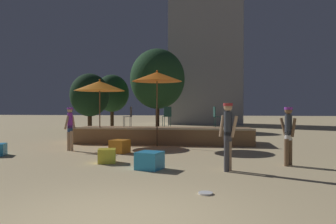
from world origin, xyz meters
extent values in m
plane|color=#D1B784|center=(0.00, 0.00, 0.00)|extent=(120.00, 120.00, 0.00)
cube|color=olive|center=(-1.01, 10.45, 0.33)|extent=(8.08, 2.40, 0.67)
cube|color=#CCB793|center=(-1.01, 9.29, 0.71)|extent=(8.08, 0.12, 0.08)
cylinder|color=brown|center=(-3.58, 9.32, 1.17)|extent=(0.05, 0.05, 2.34)
cone|color=orange|center=(-3.58, 9.32, 2.56)|extent=(2.19, 2.19, 0.43)
sphere|color=orange|center=(-3.58, 9.32, 2.81)|extent=(0.08, 0.08, 0.08)
cylinder|color=brown|center=(-1.00, 9.01, 1.35)|extent=(0.05, 0.05, 2.70)
cone|color=orange|center=(-1.00, 9.01, 2.89)|extent=(2.07, 2.07, 0.39)
sphere|color=orange|center=(-1.00, 9.01, 3.13)|extent=(0.08, 0.08, 0.08)
cube|color=yellow|center=(-1.74, 4.81, 0.20)|extent=(0.61, 0.61, 0.41)
cube|color=orange|center=(-1.97, 6.87, 0.23)|extent=(0.71, 0.71, 0.46)
cube|color=#2D9EDB|center=(-0.32, 4.03, 0.23)|extent=(0.74, 0.74, 0.46)
cylinder|color=tan|center=(-3.90, 7.15, 0.37)|extent=(0.13, 0.13, 0.74)
cylinder|color=tan|center=(-4.04, 7.22, 0.37)|extent=(0.13, 0.13, 0.74)
cylinder|color=#2D4C7F|center=(-3.97, 7.19, 0.82)|extent=(0.19, 0.19, 0.24)
cylinder|color=purple|center=(-3.97, 7.19, 1.13)|extent=(0.19, 0.19, 0.57)
cylinder|color=tan|center=(-3.90, 7.33, 1.06)|extent=(0.15, 0.19, 0.51)
cylinder|color=tan|center=(-4.04, 7.05, 1.06)|extent=(0.17, 0.23, 0.51)
sphere|color=tan|center=(-3.97, 7.19, 1.52)|extent=(0.20, 0.20, 0.20)
cylinder|color=purple|center=(-3.97, 7.19, 1.58)|extent=(0.22, 0.22, 0.07)
cylinder|color=brown|center=(3.44, 5.11, 0.38)|extent=(0.13, 0.13, 0.75)
cylinder|color=brown|center=(3.33, 5.00, 0.38)|extent=(0.13, 0.13, 0.75)
cylinder|color=white|center=(3.39, 5.05, 0.83)|extent=(0.19, 0.19, 0.24)
cylinder|color=#333842|center=(3.39, 5.05, 1.14)|extent=(0.19, 0.19, 0.58)
cylinder|color=brown|center=(3.28, 5.16, 1.07)|extent=(0.21, 0.21, 0.51)
cylinder|color=brown|center=(3.50, 4.94, 1.07)|extent=(0.17, 0.17, 0.52)
sphere|color=brown|center=(3.39, 5.05, 1.53)|extent=(0.20, 0.20, 0.20)
cylinder|color=purple|center=(3.39, 5.05, 1.59)|extent=(0.23, 0.23, 0.07)
cylinder|color=#3F3F47|center=(1.67, 3.97, 0.40)|extent=(0.13, 0.13, 0.80)
cylinder|color=tan|center=(1.74, 4.13, 0.40)|extent=(0.13, 0.13, 0.80)
cylinder|color=#3F3F47|center=(1.70, 4.05, 0.88)|extent=(0.21, 0.21, 0.24)
cylinder|color=#333842|center=(1.70, 4.05, 1.21)|extent=(0.21, 0.21, 0.61)
cylinder|color=tan|center=(1.86, 3.98, 1.14)|extent=(0.21, 0.15, 0.55)
cylinder|color=tan|center=(1.55, 4.12, 1.14)|extent=(0.17, 0.14, 0.55)
sphere|color=tan|center=(1.70, 4.05, 1.63)|extent=(0.22, 0.22, 0.22)
cylinder|color=#B22D33|center=(1.70, 4.05, 1.69)|extent=(0.24, 0.24, 0.07)
cylinder|color=#1E4C47|center=(-0.74, 10.67, 0.97)|extent=(0.02, 0.02, 0.45)
cylinder|color=#1E4C47|center=(-1.01, 10.54, 0.97)|extent=(0.02, 0.02, 0.45)
cylinder|color=#1E4C47|center=(-0.61, 10.40, 0.97)|extent=(0.02, 0.02, 0.45)
cylinder|color=#1E4C47|center=(-0.88, 10.27, 0.97)|extent=(0.02, 0.02, 0.45)
cylinder|color=#1E4C47|center=(-0.81, 10.47, 1.20)|extent=(0.40, 0.40, 0.02)
cube|color=#1E4C47|center=(-0.74, 10.31, 1.42)|extent=(0.34, 0.18, 0.45)
cylinder|color=#1E4C47|center=(1.71, 10.29, 0.97)|extent=(0.02, 0.02, 0.45)
cylinder|color=#1E4C47|center=(1.64, 10.58, 0.97)|extent=(0.02, 0.02, 0.45)
cylinder|color=#1E4C47|center=(1.41, 10.23, 0.97)|extent=(0.02, 0.02, 0.45)
cylinder|color=#1E4C47|center=(1.35, 10.52, 0.97)|extent=(0.02, 0.02, 0.45)
cylinder|color=#1E4C47|center=(1.53, 10.40, 1.20)|extent=(0.40, 0.40, 0.02)
cube|color=#1E4C47|center=(1.36, 10.37, 1.42)|extent=(0.10, 0.36, 0.45)
cylinder|color=#47474C|center=(-2.68, 10.09, 0.97)|extent=(0.02, 0.02, 0.45)
cylinder|color=#47474C|center=(-2.66, 9.79, 0.97)|extent=(0.02, 0.02, 0.45)
cylinder|color=#47474C|center=(-2.39, 10.11, 0.97)|extent=(0.02, 0.02, 0.45)
cylinder|color=#47474C|center=(-2.36, 9.81, 0.97)|extent=(0.02, 0.02, 0.45)
cylinder|color=#47474C|center=(-2.52, 9.95, 1.20)|extent=(0.40, 0.40, 0.02)
cube|color=#47474C|center=(-2.35, 9.96, 1.42)|extent=(0.06, 0.36, 0.45)
cylinder|color=white|center=(1.20, 1.76, 0.02)|extent=(0.27, 0.27, 0.03)
cylinder|color=#3D2B1C|center=(-2.79, 19.36, 0.95)|extent=(0.28, 0.28, 1.91)
ellipsoid|color=#1E4223|center=(-2.79, 19.36, 3.71)|extent=(4.01, 4.01, 4.41)
cylinder|color=#3D2B1C|center=(-6.63, 20.51, 0.77)|extent=(0.28, 0.28, 1.53)
ellipsoid|color=#19381E|center=(-6.63, 20.51, 2.73)|extent=(2.65, 2.65, 2.92)
cylinder|color=#3D2B1C|center=(-6.79, 16.29, 0.64)|extent=(0.28, 0.28, 1.28)
ellipsoid|color=black|center=(-6.79, 16.29, 2.44)|extent=(2.58, 2.58, 2.83)
cube|color=gray|center=(0.52, 27.52, 5.79)|extent=(6.83, 3.87, 11.58)
camera|label=1|loc=(1.36, -4.36, 1.62)|focal=35.00mm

